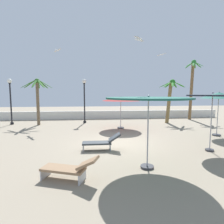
{
  "coord_description": "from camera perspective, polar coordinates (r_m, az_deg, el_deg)",
  "views": [
    {
      "loc": [
        -1.33,
        -9.55,
        2.77
      ],
      "look_at": [
        0.0,
        3.4,
        1.4
      ],
      "focal_mm": 28.7,
      "sensor_mm": 36.0,
      "label": 1
    }
  ],
  "objects": [
    {
      "name": "ground_plane",
      "position": [
        10.03,
        2.02,
        -10.03
      ],
      "size": [
        56.0,
        56.0,
        0.0
      ],
      "primitive_type": "plane",
      "color": "gray"
    },
    {
      "name": "patio_umbrella_4",
      "position": [
        14.06,
        2.82,
        4.14
      ],
      "size": [
        2.97,
        2.97,
        2.55
      ],
      "color": "#333338",
      "rests_on": "ground_plane"
    },
    {
      "name": "palm_tree_1",
      "position": [
        17.52,
        18.06,
        5.12
      ],
      "size": [
        2.35,
        2.37,
        4.06
      ],
      "color": "olive",
      "rests_on": "ground_plane"
    },
    {
      "name": "boundary_wall",
      "position": [
        19.45,
        -1.9,
        -0.89
      ],
      "size": [
        25.2,
        0.3,
        0.87
      ],
      "primitive_type": "cube",
      "color": "silver",
      "rests_on": "ground_plane"
    },
    {
      "name": "seagull_2",
      "position": [
        9.27,
        8.47,
        22.04
      ],
      "size": [
        0.71,
        0.97,
        0.14
      ],
      "color": "white"
    },
    {
      "name": "patio_umbrella_0",
      "position": [
        6.56,
        11.55,
        3.45
      ],
      "size": [
        3.07,
        3.07,
        2.71
      ],
      "color": "#333338",
      "rests_on": "ground_plane"
    },
    {
      "name": "patio_umbrella_2",
      "position": [
        13.42,
        30.9,
        4.44
      ],
      "size": [
        2.22,
        2.22,
        2.88
      ],
      "color": "#333338",
      "rests_on": "ground_plane"
    },
    {
      "name": "seagull_0",
      "position": [
        20.78,
        15.47,
        17.27
      ],
      "size": [
        0.64,
        1.29,
        0.14
      ],
      "color": "white"
    },
    {
      "name": "lamp_post_0",
      "position": [
        18.06,
        -29.64,
        4.53
      ],
      "size": [
        0.39,
        0.39,
        4.02
      ],
      "color": "black",
      "rests_on": "ground_plane"
    },
    {
      "name": "seagull_1",
      "position": [
        17.15,
        -17.03,
        18.3
      ],
      "size": [
        0.84,
        1.17,
        0.14
      ],
      "color": "white"
    },
    {
      "name": "patio_umbrella_1",
      "position": [
        9.63,
        29.39,
        3.9
      ],
      "size": [
        2.31,
        2.31,
        2.83
      ],
      "color": "#333338",
      "rests_on": "ground_plane"
    },
    {
      "name": "lounge_chair_0",
      "position": [
        8.9,
        -3.31,
        -9.47
      ],
      "size": [
        1.88,
        0.56,
        0.83
      ],
      "color": "#B7B7BC",
      "rests_on": "ground_plane"
    },
    {
      "name": "palm_tree_2",
      "position": [
        20.63,
        24.1,
        8.15
      ],
      "size": [
        2.0,
        1.83,
        6.21
      ],
      "color": "brown",
      "rests_on": "ground_plane"
    },
    {
      "name": "palm_tree_0",
      "position": [
        16.76,
        -22.63,
        5.16
      ],
      "size": [
        2.61,
        2.63,
        4.03
      ],
      "color": "brown",
      "rests_on": "ground_plane"
    },
    {
      "name": "lounge_chair_1",
      "position": [
        6.11,
        -13.31,
        -16.98
      ],
      "size": [
        1.93,
        1.14,
        0.82
      ],
      "color": "#B7B7BC",
      "rests_on": "ground_plane"
    },
    {
      "name": "lamp_post_1",
      "position": [
        16.78,
        -8.81,
        5.5
      ],
      "size": [
        0.4,
        0.4,
        4.07
      ],
      "color": "black",
      "rests_on": "ground_plane"
    }
  ]
}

